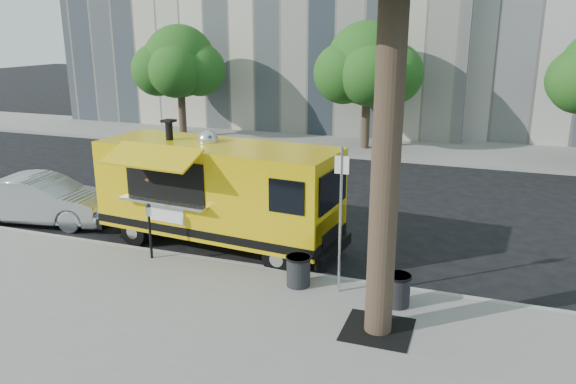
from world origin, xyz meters
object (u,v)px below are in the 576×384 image
at_px(far_tree_b, 368,64).
at_px(parking_meter, 149,224).
at_px(sign_post, 341,212).
at_px(sedan, 42,200).
at_px(far_tree_a, 180,62).
at_px(trash_bin_right, 397,289).
at_px(food_truck, 217,191).
at_px(trash_bin_left, 298,270).

height_order(far_tree_b, parking_meter, far_tree_b).
bearing_deg(parking_meter, far_tree_b, 81.90).
height_order(sign_post, sedan, sign_post).
distance_m(far_tree_a, far_tree_b, 9.01).
relative_size(sign_post, sedan, 0.73).
bearing_deg(trash_bin_right, sedan, 169.65).
height_order(far_tree_b, trash_bin_right, far_tree_b).
distance_m(parking_meter, food_truck, 1.87).
bearing_deg(parking_meter, trash_bin_left, -3.33).
xyz_separation_m(sign_post, trash_bin_right, (1.22, -0.19, -1.36)).
xyz_separation_m(sign_post, trash_bin_left, (-0.86, -0.01, -1.36)).
relative_size(sedan, trash_bin_right, 6.51).
distance_m(sedan, trash_bin_right, 10.42).
bearing_deg(food_truck, far_tree_b, 90.73).
distance_m(sedan, trash_bin_left, 8.35).
height_order(sedan, trash_bin_left, sedan).
bearing_deg(sign_post, far_tree_a, 129.83).
distance_m(parking_meter, sedan, 4.73).
relative_size(far_tree_b, sedan, 1.33).
xyz_separation_m(far_tree_b, trash_bin_left, (1.69, -14.26, -3.34)).
bearing_deg(food_truck, parking_meter, -116.95).
xyz_separation_m(far_tree_a, trash_bin_left, (10.69, -13.86, -3.28)).
distance_m(far_tree_b, trash_bin_left, 14.75).
height_order(far_tree_a, far_tree_b, far_tree_b).
height_order(sign_post, parking_meter, sign_post).
bearing_deg(trash_bin_right, far_tree_b, 104.61).
xyz_separation_m(far_tree_b, sedan, (-6.49, -12.57, -3.15)).
relative_size(sign_post, parking_meter, 2.25).
bearing_deg(parking_meter, trash_bin_right, -3.91).
height_order(far_tree_a, food_truck, far_tree_a).
height_order(parking_meter, sedan, parking_meter).
bearing_deg(sign_post, sedan, 169.48).
height_order(parking_meter, food_truck, food_truck).
distance_m(far_tree_b, sedan, 14.49).
xyz_separation_m(sign_post, parking_meter, (-4.55, 0.20, -0.87)).
bearing_deg(trash_bin_left, far_tree_b, 96.76).
bearing_deg(sign_post, parking_meter, 177.48).
xyz_separation_m(food_truck, trash_bin_left, (2.72, -1.74, -0.97)).
height_order(far_tree_a, parking_meter, far_tree_a).
distance_m(far_tree_b, parking_meter, 14.48).
relative_size(food_truck, trash_bin_left, 10.05).
distance_m(sign_post, trash_bin_left, 1.61).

